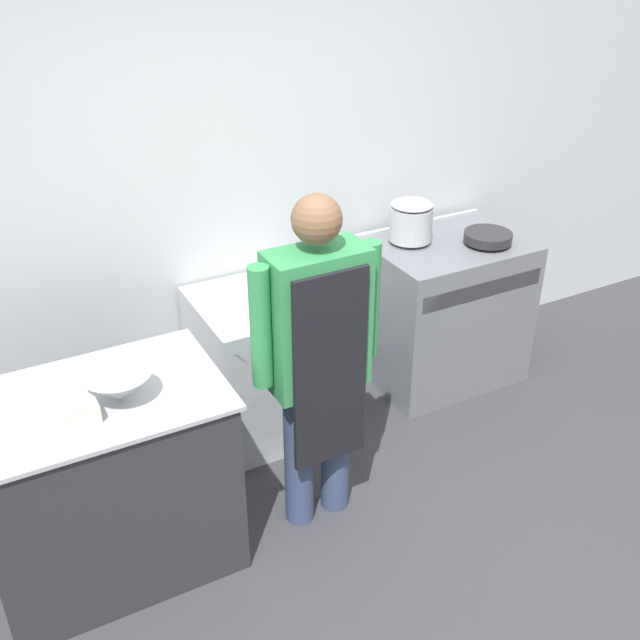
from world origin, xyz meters
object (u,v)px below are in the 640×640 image
fridge_unit (263,364)px  mixing_bowl (118,387)px  plastic_tub (80,411)px  saute_pan (488,237)px  person_cook (318,351)px  stock_pot (411,220)px  stove (444,310)px

fridge_unit → mixing_bowl: bearing=-143.4°
plastic_tub → fridge_unit: bearing=34.3°
saute_pan → person_cook: bearing=-156.8°
stock_pot → saute_pan: (0.38, -0.23, -0.09)m
mixing_bowl → plastic_tub: 0.18m
plastic_tub → stock_pot: stock_pot is taller
plastic_tub → saute_pan: bearing=13.5°
stove → mixing_bowl: bearing=-163.0°
stove → saute_pan: size_ratio=3.30×
saute_pan → mixing_bowl: bearing=-167.0°
stock_pot → mixing_bowl: bearing=-158.2°
mixing_bowl → saute_pan: size_ratio=1.00×
stove → mixing_bowl: size_ratio=3.30×
person_cook → saute_pan: person_cook is taller
plastic_tub → stock_pot: size_ratio=0.53×
mixing_bowl → plastic_tub: mixing_bowl is taller
saute_pan → plastic_tub: bearing=-166.5°
fridge_unit → plastic_tub: size_ratio=6.19×
person_cook → saute_pan: 1.58m
stock_pot → saute_pan: 0.46m
person_cook → mixing_bowl: bearing=174.1°
stove → saute_pan: 0.54m
stove → stock_pot: (-0.20, 0.12, 0.59)m
fridge_unit → person_cook: size_ratio=0.50×
person_cook → fridge_unit: bearing=85.6°
stove → saute_pan: bearing=-32.7°
person_cook → stock_pot: bearing=38.8°
plastic_tub → saute_pan: (2.47, 0.59, 0.01)m
fridge_unit → saute_pan: (1.39, -0.14, 0.54)m
stove → fridge_unit: size_ratio=1.13×
fridge_unit → person_cook: person_cook is taller
plastic_tub → stock_pot: (2.09, 0.83, 0.10)m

